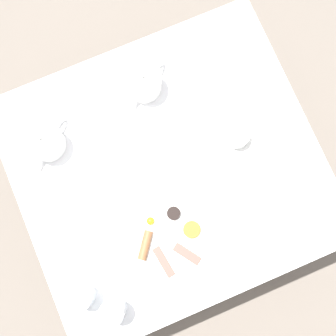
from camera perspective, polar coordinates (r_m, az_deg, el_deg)
ground_plane at (r=2.33m, az=0.00°, el=-2.91°), size 8.00×8.00×0.00m
table at (r=1.69m, az=0.00°, el=-0.49°), size 1.04×0.96×0.72m
breakfast_plate at (r=1.59m, az=-0.04°, el=-8.44°), size 0.32×0.32×0.04m
teapot_near at (r=1.63m, az=-14.77°, el=3.17°), size 0.17×0.15×0.13m
teapot_far at (r=1.64m, az=-2.95°, el=10.48°), size 0.19×0.13×0.13m
teacup_with_saucer_left at (r=1.62m, az=8.42°, el=3.85°), size 0.13×0.13×0.07m
water_glass_tall at (r=1.58m, az=-10.49°, el=-15.20°), size 0.08×0.08×0.11m
water_glass_short at (r=1.56m, az=-6.71°, el=-16.96°), size 0.08×0.08×0.12m
napkin_folded at (r=1.71m, az=8.25°, el=11.07°), size 0.14×0.10×0.01m
fork_by_plate at (r=1.67m, az=16.51°, el=-4.90°), size 0.03×0.18×0.00m
knife_by_plate at (r=1.63m, az=-5.96°, el=1.44°), size 0.17×0.16×0.00m
spoon_for_tea at (r=1.62m, az=10.79°, el=-8.00°), size 0.15×0.04×0.00m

